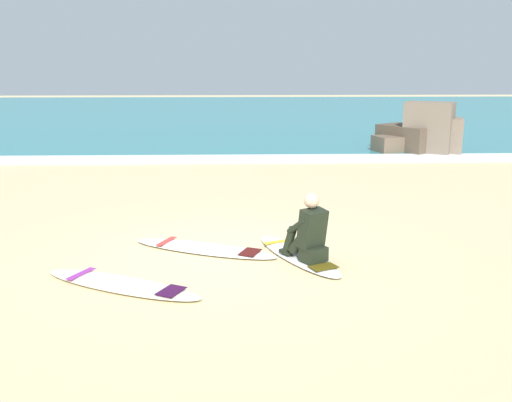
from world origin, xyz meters
name	(u,v)px	position (x,y,z in m)	size (l,w,h in m)	color
ground_plane	(220,255)	(0.00, 0.00, 0.00)	(80.00, 80.00, 0.00)	beige
sea	(231,115)	(0.00, 21.92, 0.05)	(80.00, 28.00, 0.10)	teal
breaking_foam	(228,159)	(0.00, 8.22, 0.06)	(80.00, 0.90, 0.11)	white
surfboard_main	(298,255)	(1.13, -0.13, 0.04)	(1.34, 2.12, 0.08)	white
surfer_seated	(308,234)	(1.24, -0.41, 0.44)	(0.66, 0.77, 0.95)	black
surfboard_spare_near	(122,284)	(-1.19, -1.18, 0.04)	(2.28, 1.50, 0.08)	#EFE5C6
surfboard_spare_far	(204,248)	(-0.23, 0.22, 0.04)	(2.32, 1.41, 0.08)	white
rock_outcrop_distant	(421,136)	(5.76, 9.18, 0.56)	(2.68, 2.12, 1.58)	#756656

